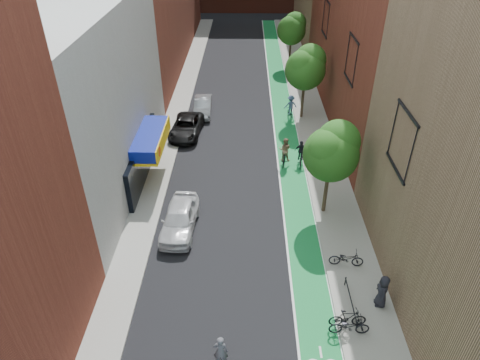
{
  "coord_description": "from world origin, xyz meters",
  "views": [
    {
      "loc": [
        0.51,
        -12.07,
        17.41
      ],
      "look_at": [
        0.14,
        11.44,
        1.5
      ],
      "focal_mm": 32.0,
      "sensor_mm": 36.0,
      "label": 1
    }
  ],
  "objects_px": {
    "cyclist_lane_far": "(290,108)",
    "pedestrian": "(382,291)",
    "parked_car_black": "(186,127)",
    "parked_car_silver": "(203,106)",
    "parked_car_white": "(180,218)",
    "cyclist_lane_mid": "(301,156)",
    "cyclist_lane_near": "(285,153)",
    "cyclist_lead": "(221,359)"
  },
  "relations": [
    {
      "from": "parked_car_white",
      "to": "cyclist_lane_near",
      "type": "bearing_deg",
      "value": 50.76
    },
    {
      "from": "parked_car_silver",
      "to": "cyclist_lane_far",
      "type": "relative_size",
      "value": 2.05
    },
    {
      "from": "cyclist_lead",
      "to": "cyclist_lane_mid",
      "type": "xyz_separation_m",
      "value": [
        5.19,
        17.14,
        -0.04
      ]
    },
    {
      "from": "parked_car_silver",
      "to": "pedestrian",
      "type": "distance_m",
      "value": 24.97
    },
    {
      "from": "pedestrian",
      "to": "cyclist_lane_far",
      "type": "bearing_deg",
      "value": -168.17
    },
    {
      "from": "pedestrian",
      "to": "cyclist_lane_mid",
      "type": "bearing_deg",
      "value": -164.47
    },
    {
      "from": "parked_car_white",
      "to": "pedestrian",
      "type": "height_order",
      "value": "pedestrian"
    },
    {
      "from": "cyclist_lane_mid",
      "to": "parked_car_silver",
      "type": "bearing_deg",
      "value": -39.55
    },
    {
      "from": "parked_car_black",
      "to": "cyclist_lane_mid",
      "type": "xyz_separation_m",
      "value": [
        9.29,
        -4.68,
        -0.02
      ]
    },
    {
      "from": "parked_car_silver",
      "to": "parked_car_black",
      "type": "bearing_deg",
      "value": -105.46
    },
    {
      "from": "parked_car_white",
      "to": "cyclist_lane_near",
      "type": "relative_size",
      "value": 2.19
    },
    {
      "from": "parked_car_white",
      "to": "parked_car_black",
      "type": "xyz_separation_m",
      "value": [
        -1.08,
        12.44,
        -0.11
      ]
    },
    {
      "from": "parked_car_black",
      "to": "parked_car_silver",
      "type": "bearing_deg",
      "value": 80.73
    },
    {
      "from": "cyclist_lane_near",
      "to": "pedestrian",
      "type": "distance_m",
      "value": 14.03
    },
    {
      "from": "parked_car_black",
      "to": "pedestrian",
      "type": "bearing_deg",
      "value": -52.34
    },
    {
      "from": "cyclist_lead",
      "to": "parked_car_white",
      "type": "bearing_deg",
      "value": -67.58
    },
    {
      "from": "cyclist_lane_mid",
      "to": "parked_car_black",
      "type": "bearing_deg",
      "value": -18.97
    },
    {
      "from": "parked_car_silver",
      "to": "cyclist_lead",
      "type": "relative_size",
      "value": 2.1
    },
    {
      "from": "cyclist_lane_far",
      "to": "pedestrian",
      "type": "relative_size",
      "value": 1.15
    },
    {
      "from": "parked_car_white",
      "to": "pedestrian",
      "type": "distance_m",
      "value": 12.27
    },
    {
      "from": "parked_car_white",
      "to": "cyclist_lane_far",
      "type": "bearing_deg",
      "value": 65.92
    },
    {
      "from": "parked_car_white",
      "to": "cyclist_lead",
      "type": "height_order",
      "value": "cyclist_lead"
    },
    {
      "from": "parked_car_white",
      "to": "cyclist_lane_mid",
      "type": "relative_size",
      "value": 2.5
    },
    {
      "from": "parked_car_white",
      "to": "parked_car_silver",
      "type": "bearing_deg",
      "value": 92.98
    },
    {
      "from": "cyclist_lane_far",
      "to": "cyclist_lane_near",
      "type": "bearing_deg",
      "value": 69.93
    },
    {
      "from": "cyclist_lane_far",
      "to": "cyclist_lane_mid",
      "type": "bearing_deg",
      "value": 78.65
    },
    {
      "from": "parked_car_silver",
      "to": "cyclist_lane_near",
      "type": "relative_size",
      "value": 2.0
    },
    {
      "from": "parked_car_white",
      "to": "cyclist_lane_mid",
      "type": "bearing_deg",
      "value": 46.26
    },
    {
      "from": "parked_car_white",
      "to": "cyclist_lane_near",
      "type": "xyz_separation_m",
      "value": [
        6.95,
        7.69,
        0.14
      ]
    },
    {
      "from": "parked_car_silver",
      "to": "pedestrian",
      "type": "bearing_deg",
      "value": -65.89
    },
    {
      "from": "parked_car_black",
      "to": "cyclist_lead",
      "type": "relative_size",
      "value": 2.47
    },
    {
      "from": "cyclist_lane_near",
      "to": "cyclist_lane_far",
      "type": "xyz_separation_m",
      "value": [
        1.13,
        8.2,
        0.03
      ]
    },
    {
      "from": "parked_car_black",
      "to": "pedestrian",
      "type": "xyz_separation_m",
      "value": [
        11.89,
        -18.23,
        0.36
      ]
    },
    {
      "from": "parked_car_black",
      "to": "pedestrian",
      "type": "distance_m",
      "value": 21.77
    },
    {
      "from": "cyclist_lane_mid",
      "to": "cyclist_lane_far",
      "type": "xyz_separation_m",
      "value": [
        -0.13,
        8.14,
        0.3
      ]
    },
    {
      "from": "parked_car_silver",
      "to": "cyclist_lane_far",
      "type": "height_order",
      "value": "cyclist_lane_far"
    },
    {
      "from": "cyclist_lane_mid",
      "to": "pedestrian",
      "type": "relative_size",
      "value": 1.04
    },
    {
      "from": "cyclist_lane_far",
      "to": "pedestrian",
      "type": "distance_m",
      "value": 21.86
    },
    {
      "from": "cyclist_lane_far",
      "to": "parked_car_white",
      "type": "bearing_deg",
      "value": 50.82
    },
    {
      "from": "pedestrian",
      "to": "cyclist_lane_near",
      "type": "bearing_deg",
      "value": -159.38
    },
    {
      "from": "parked_car_white",
      "to": "pedestrian",
      "type": "relative_size",
      "value": 2.6
    },
    {
      "from": "cyclist_lead",
      "to": "pedestrian",
      "type": "bearing_deg",
      "value": -150.72
    }
  ]
}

